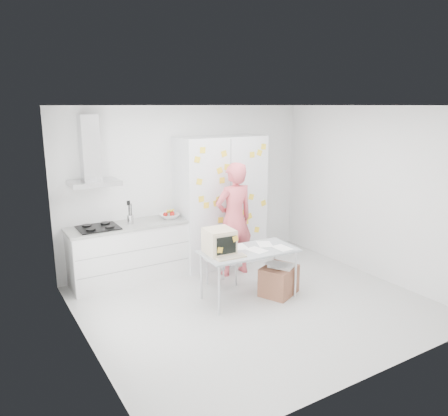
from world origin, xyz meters
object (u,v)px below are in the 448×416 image
cardboard_box (279,280)px  person (234,219)px  chair (219,254)px  desk (231,246)px

cardboard_box → person: bearing=97.5°
person → chair: size_ratio=2.13×
chair → cardboard_box: size_ratio=1.33×
desk → cardboard_box: 0.95m
chair → cardboard_box: chair is taller
person → desk: size_ratio=1.33×
cardboard_box → chair: bearing=125.8°
person → desk: bearing=54.5°
desk → cardboard_box: size_ratio=2.13×
desk → chair: 0.71m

